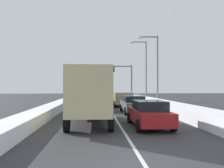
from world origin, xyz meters
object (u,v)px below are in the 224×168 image
at_px(suv_navy_center_lane_third, 93,97).
at_px(traffic_light_gantry, 118,74).
at_px(suv_tan_right_lane_third, 122,98).
at_px(sedan_gray_right_lane_second, 133,104).
at_px(sedan_red_right_lane_nearest, 149,114).
at_px(street_lamp_right_near, 155,64).
at_px(box_truck_center_lane_nearest, 90,93).
at_px(street_lamp_right_mid, 144,66).
at_px(sedan_green_center_lane_second, 94,102).

distance_m(suv_navy_center_lane_third, traffic_light_gantry, 11.70).
bearing_deg(suv_tan_right_lane_third, sedan_gray_right_lane_second, -87.64).
height_order(sedan_red_right_lane_nearest, street_lamp_right_near, street_lamp_right_near).
distance_m(sedan_red_right_lane_nearest, box_truck_center_lane_nearest, 3.80).
xyz_separation_m(street_lamp_right_near, street_lamp_right_mid, (0.06, 6.57, 0.35)).
bearing_deg(box_truck_center_lane_nearest, sedan_gray_right_lane_second, 57.21).
bearing_deg(box_truck_center_lane_nearest, sedan_green_center_lane_second, 89.12).
xyz_separation_m(box_truck_center_lane_nearest, suv_navy_center_lane_third, (-0.00, 15.08, -0.88)).
relative_size(sedan_red_right_lane_nearest, box_truck_center_lane_nearest, 0.63).
relative_size(sedan_red_right_lane_nearest, suv_navy_center_lane_third, 0.92).
xyz_separation_m(suv_tan_right_lane_third, street_lamp_right_mid, (4.46, 8.31, 4.54)).
height_order(suv_navy_center_lane_third, street_lamp_right_mid, street_lamp_right_mid).
bearing_deg(sedan_gray_right_lane_second, street_lamp_right_near, 63.23).
xyz_separation_m(box_truck_center_lane_nearest, street_lamp_right_mid, (7.86, 20.46, 3.66)).
bearing_deg(street_lamp_right_near, suv_tan_right_lane_third, -158.34).
relative_size(sedan_red_right_lane_nearest, street_lamp_right_mid, 0.48).
distance_m(suv_tan_right_lane_third, street_lamp_right_mid, 10.47).
distance_m(sedan_red_right_lane_nearest, suv_tan_right_lane_third, 13.41).
relative_size(sedan_red_right_lane_nearest, street_lamp_right_near, 0.51).
relative_size(street_lamp_right_near, street_lamp_right_mid, 0.93).
bearing_deg(suv_tan_right_lane_third, suv_navy_center_lane_third, 139.18).
bearing_deg(sedan_gray_right_lane_second, box_truck_center_lane_nearest, -122.79).
bearing_deg(sedan_gray_right_lane_second, sedan_green_center_lane_second, 141.03).
relative_size(sedan_gray_right_lane_second, suv_navy_center_lane_third, 0.92).
relative_size(suv_tan_right_lane_third, street_lamp_right_mid, 0.52).
bearing_deg(traffic_light_gantry, suv_tan_right_lane_third, -94.09).
bearing_deg(sedan_green_center_lane_second, box_truck_center_lane_nearest, -90.88).
bearing_deg(sedan_green_center_lane_second, suv_navy_center_lane_third, 91.17).
height_order(suv_tan_right_lane_third, suv_navy_center_lane_third, same).
bearing_deg(sedan_gray_right_lane_second, suv_navy_center_lane_third, 111.33).
xyz_separation_m(traffic_light_gantry, street_lamp_right_near, (3.46, -11.48, 0.71)).
xyz_separation_m(sedan_green_center_lane_second, street_lamp_right_mid, (7.73, 11.91, 4.79)).
bearing_deg(box_truck_center_lane_nearest, traffic_light_gantry, 80.28).
height_order(sedan_red_right_lane_nearest, sedan_gray_right_lane_second, same).
xyz_separation_m(box_truck_center_lane_nearest, traffic_light_gantry, (4.35, 25.37, 2.60)).
bearing_deg(sedan_red_right_lane_nearest, street_lamp_right_mid, 78.39).
height_order(box_truck_center_lane_nearest, street_lamp_right_mid, street_lamp_right_mid).
bearing_deg(suv_navy_center_lane_third, traffic_light_gantry, 67.08).
bearing_deg(sedan_red_right_lane_nearest, sedan_green_center_lane_second, 108.43).
relative_size(sedan_gray_right_lane_second, suv_tan_right_lane_third, 0.92).
bearing_deg(box_truck_center_lane_nearest, suv_navy_center_lane_third, 90.01).
height_order(box_truck_center_lane_nearest, sedan_green_center_lane_second, box_truck_center_lane_nearest).
height_order(suv_tan_right_lane_third, sedan_green_center_lane_second, suv_tan_right_lane_third).
distance_m(box_truck_center_lane_nearest, street_lamp_right_near, 16.27).
bearing_deg(street_lamp_right_near, sedan_gray_right_lane_second, -116.77).
bearing_deg(street_lamp_right_near, street_lamp_right_mid, 89.51).
bearing_deg(sedan_green_center_lane_second, sedan_gray_right_lane_second, -38.97).
bearing_deg(street_lamp_right_mid, box_truck_center_lane_nearest, -111.02).
distance_m(sedan_red_right_lane_nearest, suv_navy_center_lane_third, 16.69).
relative_size(suv_tan_right_lane_third, box_truck_center_lane_nearest, 0.68).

